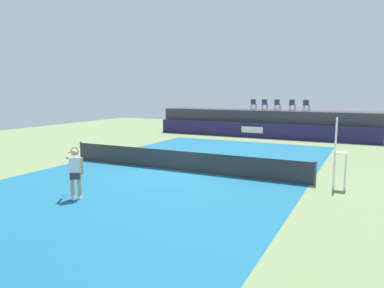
{
  "coord_description": "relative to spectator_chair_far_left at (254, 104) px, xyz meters",
  "views": [
    {
      "loc": [
        8.02,
        -14.72,
        3.75
      ],
      "look_at": [
        -0.32,
        2.0,
        1.0
      ],
      "focal_mm": 33.46,
      "sensor_mm": 36.0,
      "label": 1
    }
  ],
  "objects": [
    {
      "name": "spectator_chair_right",
      "position": [
        3.33,
        -0.27,
        0.0
      ],
      "size": [
        0.46,
        0.46,
        0.89
      ],
      "color": "#2D3D56",
      "rests_on": "spectator_platform"
    },
    {
      "name": "court_inner",
      "position": [
        1.08,
        -15.48,
        -2.69
      ],
      "size": [
        12.0,
        22.0,
        0.0
      ],
      "primitive_type": "cube",
      "color": "#16597A",
      "rests_on": "ground"
    },
    {
      "name": "spectator_chair_far_right",
      "position": [
        4.46,
        -0.39,
        0.0
      ],
      "size": [
        0.46,
        0.46,
        0.89
      ],
      "color": "#2D3D56",
      "rests_on": "spectator_platform"
    },
    {
      "name": "net_post_near",
      "position": [
        -5.12,
        -15.48,
        -2.19
      ],
      "size": [
        0.1,
        0.1,
        1.0
      ],
      "primitive_type": "cylinder",
      "color": "#4C4C51",
      "rests_on": "ground"
    },
    {
      "name": "spectator_chair_center",
      "position": [
        2.14,
        -0.35,
        0.0
      ],
      "size": [
        0.47,
        0.47,
        0.89
      ],
      "color": "#2D3D56",
      "rests_on": "spectator_platform"
    },
    {
      "name": "spectator_chair_left",
      "position": [
        1.03,
        -0.22,
        0.0
      ],
      "size": [
        0.48,
        0.48,
        0.89
      ],
      "color": "#2D3D56",
      "rests_on": "spectator_platform"
    },
    {
      "name": "umpire_chair",
      "position": [
        8.07,
        -15.47,
        -1.11
      ],
      "size": [
        0.45,
        0.45,
        2.76
      ],
      "color": "white",
      "rests_on": "ground"
    },
    {
      "name": "spectator_platform",
      "position": [
        1.08,
        -0.18,
        -1.59
      ],
      "size": [
        18.0,
        2.8,
        2.2
      ],
      "primitive_type": "cube",
      "color": "#38383D",
      "rests_on": "ground"
    },
    {
      "name": "ground_plane",
      "position": [
        1.08,
        -12.48,
        -2.69
      ],
      "size": [
        48.0,
        48.0,
        0.0
      ],
      "primitive_type": "plane",
      "color": "#6B7F51"
    },
    {
      "name": "net_post_far",
      "position": [
        7.28,
        -15.48,
        -2.19
      ],
      "size": [
        0.1,
        0.1,
        1.0
      ],
      "primitive_type": "cylinder",
      "color": "#4C4C51",
      "rests_on": "ground"
    },
    {
      "name": "spectator_chair_far_left",
      "position": [
        0.0,
        0.0,
        0.0
      ],
      "size": [
        0.45,
        0.45,
        0.89
      ],
      "color": "#2D3D56",
      "rests_on": "spectator_platform"
    },
    {
      "name": "sponsor_wall",
      "position": [
        1.08,
        -1.98,
        -2.09
      ],
      "size": [
        18.0,
        0.22,
        1.2
      ],
      "color": "#231E4C",
      "rests_on": "ground"
    },
    {
      "name": "tennis_player",
      "position": [
        -0.01,
        -21.09,
        -1.73
      ],
      "size": [
        1.1,
        1.01,
        1.77
      ],
      "color": "white",
      "rests_on": "court_inner"
    },
    {
      "name": "tennis_net",
      "position": [
        1.08,
        -15.48,
        -2.22
      ],
      "size": [
        12.4,
        0.02,
        0.95
      ],
      "primitive_type": "cube",
      "color": "#2D2D2D",
      "rests_on": "ground"
    }
  ]
}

